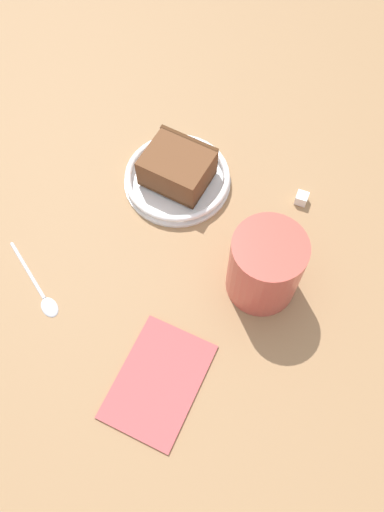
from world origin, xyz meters
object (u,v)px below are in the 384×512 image
(small_plate, at_px, (177,178))
(cake_slice, at_px, (178,167))
(teaspoon, at_px, (41,294))
(folded_napkin, at_px, (158,381))
(sugar_cube, at_px, (302,198))
(tea_mug, at_px, (265,265))

(small_plate, height_order, cake_slice, cake_slice)
(teaspoon, distance_m, folded_napkin, 0.19)
(small_plate, height_order, folded_napkin, small_plate)
(small_plate, xyz_separation_m, teaspoon, (0.21, -0.13, -0.01))
(cake_slice, bearing_deg, folded_napkin, 8.14)
(folded_napkin, distance_m, sugar_cube, 0.32)
(small_plate, bearing_deg, tea_mug, 46.60)
(small_plate, height_order, sugar_cube, small_plate)
(teaspoon, bearing_deg, folded_napkin, 66.08)
(small_plate, height_order, tea_mug, tea_mug)
(cake_slice, bearing_deg, sugar_cube, 90.52)
(tea_mug, xyz_separation_m, folded_napkin, (0.15, -0.10, -0.05))
(folded_napkin, height_order, sugar_cube, sugar_cube)
(small_plate, xyz_separation_m, folded_napkin, (0.28, 0.04, -0.01))
(small_plate, bearing_deg, folded_napkin, 8.36)
(cake_slice, xyz_separation_m, sugar_cube, (-0.00, 0.18, -0.02))
(small_plate, height_order, teaspoon, small_plate)
(cake_slice, distance_m, teaspoon, 0.25)
(teaspoon, distance_m, sugar_cube, 0.37)
(small_plate, distance_m, teaspoon, 0.25)
(tea_mug, distance_m, sugar_cube, 0.15)
(folded_napkin, xyz_separation_m, sugar_cube, (-0.29, 0.14, 0.01))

